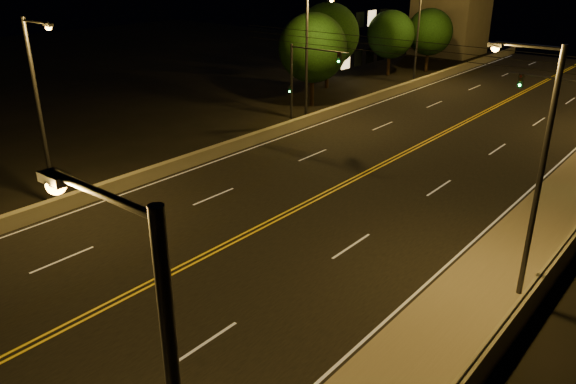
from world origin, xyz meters
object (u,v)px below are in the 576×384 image
Objects in this scene: streetlight_5 at (309,51)px; tree_1 at (328,35)px; tree_0 at (313,48)px; tree_3 at (430,32)px; tree_2 at (391,34)px; traffic_signal_left at (302,77)px; streetlight_1 at (535,163)px; streetlight_4 at (41,104)px; streetlight_6 at (421,29)px.

streetlight_5 is 12.59m from tree_1.
tree_1 is (-3.37, 6.93, 0.18)m from tree_0.
tree_1 reaches higher than tree_3.
tree_3 is at bearing 64.26° from tree_2.
tree_1 reaches higher than tree_0.
traffic_signal_left is (1.11, -2.35, -1.54)m from streetlight_5.
tree_3 is (2.27, 4.71, -0.00)m from tree_2.
streetlight_1 and streetlight_4 have the same top height.
tree_0 reaches higher than tree_2.
streetlight_6 is 1.38× the size of tree_2.
traffic_signal_left is at bearing 147.83° from streetlight_1.
streetlight_1 reaches higher than tree_0.
streetlight_5 is at bearing -90.00° from streetlight_6.
streetlight_1 is 38.01m from tree_1.
tree_2 is (-26.13, 35.74, -1.12)m from streetlight_1.
tree_3 is (-3.51, 27.65, 0.41)m from traffic_signal_left.
tree_3 is (-2.39, 25.30, -1.12)m from streetlight_5.
streetlight_1 is 1.00× the size of streetlight_5.
streetlight_6 is (0.00, 18.26, 0.00)m from streetlight_5.
tree_1 is at bearing -130.15° from streetlight_6.
streetlight_4 is 39.95m from streetlight_6.
tree_2 reaches higher than tree_3.
tree_0 is 21.25m from tree_3.
tree_2 is (-4.66, 42.29, -1.12)m from streetlight_4.
traffic_signal_left is at bearing -82.77° from tree_3.
streetlight_5 is at bearing 115.38° from traffic_signal_left.
streetlight_1 is 1.21× the size of tree_0.
streetlight_5 reaches higher than tree_2.
tree_3 is at bearing 75.36° from tree_1.
streetlight_6 is 1.16× the size of tree_1.
streetlight_4 and streetlight_5 have the same top height.
tree_2 is at bearing 96.57° from tree_0.
tree_2 is at bearing 102.76° from streetlight_5.
tree_1 is at bearing 119.16° from streetlight_5.
traffic_signal_left is (1.11, 19.35, -1.54)m from streetlight_4.
streetlight_4 is at bearing -90.00° from streetlight_6.
streetlight_4 is at bearing -83.71° from tree_2.
tree_1 is at bearing 118.51° from traffic_signal_left.
traffic_signal_left is at bearing -58.85° from tree_0.
traffic_signal_left is at bearing -86.91° from streetlight_6.
tree_3 is at bearing 95.41° from streetlight_5.
streetlight_6 is at bearing -26.62° from tree_2.
streetlight_1 is 44.29m from tree_2.
tree_2 is (-5.78, 22.94, 0.42)m from traffic_signal_left.
streetlight_6 is at bearing 90.00° from streetlight_4.
tree_0 is 1.14× the size of tree_3.
tree_0 is at bearing 96.12° from streetlight_4.
tree_3 is (3.74, 14.31, -0.80)m from tree_1.
streetlight_6 is at bearing 49.85° from tree_1.
tree_0 is 7.71m from tree_1.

